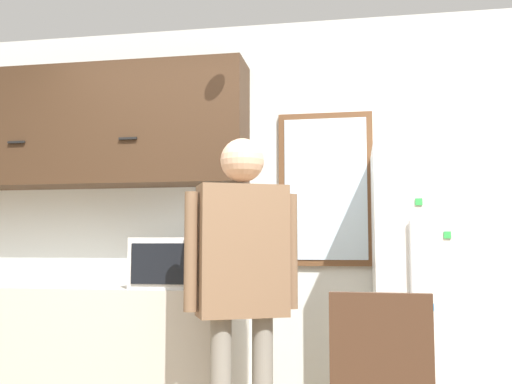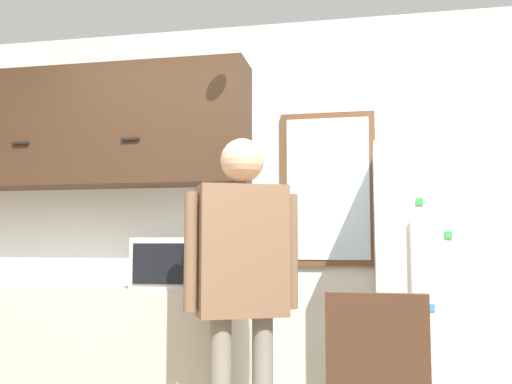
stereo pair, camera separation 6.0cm
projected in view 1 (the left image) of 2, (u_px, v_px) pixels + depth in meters
The scene contains 7 objects.
back_wall at pixel (247, 222), 3.83m from camera, with size 6.00×0.06×2.70m.
counter at pixel (68, 360), 3.61m from camera, with size 2.22×0.62×0.94m.
upper_cabinets at pixel (85, 128), 3.88m from camera, with size 2.22×0.36×0.80m.
microwave at pixel (176, 263), 3.45m from camera, with size 0.47×0.41×0.30m.
person at pixel (242, 266), 2.98m from camera, with size 0.56×0.39×1.76m.
refrigerator at pixel (447, 302), 3.21m from camera, with size 0.81×0.71×1.75m.
window at pixel (326, 189), 3.72m from camera, with size 0.61×0.05×1.00m.
Camera 1 is at (0.72, -2.02, 1.20)m, focal length 40.00 mm.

